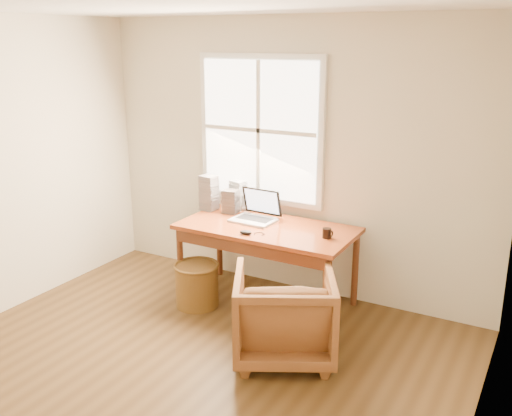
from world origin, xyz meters
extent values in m
cube|color=#4E361A|center=(0.00, 0.00, -0.01)|extent=(4.00, 4.50, 0.02)
cube|color=beige|center=(0.00, 2.26, 1.30)|extent=(4.00, 0.02, 2.60)
cube|color=beige|center=(2.01, 0.00, 1.30)|extent=(0.02, 4.50, 2.60)
cube|color=silver|center=(-0.30, 2.22, 1.55)|extent=(1.32, 0.05, 1.42)
cube|color=white|center=(-0.30, 2.19, 1.55)|extent=(1.20, 0.02, 1.30)
cube|color=silver|center=(-0.30, 2.18, 1.55)|extent=(0.04, 0.02, 1.30)
cube|color=silver|center=(-0.30, 2.18, 1.55)|extent=(1.20, 0.02, 0.04)
cube|color=brown|center=(0.00, 1.80, 0.73)|extent=(1.60, 0.80, 0.04)
imported|color=brown|center=(0.57, 1.02, 0.35)|extent=(1.03, 1.04, 0.71)
cylinder|color=brown|center=(-0.53, 1.42, 0.20)|extent=(0.44, 0.44, 0.39)
ellipsoid|color=black|center=(-0.06, 1.51, 0.77)|extent=(0.12, 0.08, 0.04)
cylinder|color=black|center=(0.59, 1.77, 0.79)|extent=(0.10, 0.10, 0.09)
cube|color=silver|center=(-0.51, 2.15, 0.90)|extent=(0.17, 0.16, 0.29)
cube|color=#232428|center=(-0.51, 2.00, 0.86)|extent=(0.16, 0.14, 0.23)
cube|color=#A1A3AF|center=(-0.75, 1.99, 0.92)|extent=(0.16, 0.15, 0.35)
cube|color=silver|center=(-0.43, 2.16, 0.83)|extent=(0.15, 0.14, 0.16)
camera|label=1|loc=(2.30, -2.55, 2.39)|focal=40.00mm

